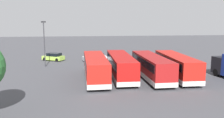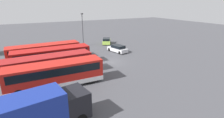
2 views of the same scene
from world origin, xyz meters
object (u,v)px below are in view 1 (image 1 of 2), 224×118
(lamp_post_tall, at_px, (44,40))
(bus_single_deck_near_end, at_px, (176,65))
(bus_single_deck_third, at_px, (121,65))
(car_small_green, at_px, (95,57))
(bus_single_deck_fourth, at_px, (95,67))
(car_hatchback_silver, at_px, (54,57))
(bus_single_deck_second, at_px, (151,66))

(lamp_post_tall, bearing_deg, bus_single_deck_near_end, 152.37)
(bus_single_deck_third, distance_m, car_small_green, 13.43)
(bus_single_deck_fourth, bearing_deg, car_small_green, -92.44)
(bus_single_deck_third, height_order, car_hatchback_silver, bus_single_deck_third)
(bus_single_deck_near_end, height_order, bus_single_deck_third, same)
(lamp_post_tall, bearing_deg, car_hatchback_silver, -96.36)
(bus_single_deck_near_end, height_order, car_small_green, bus_single_deck_near_end)
(bus_single_deck_near_end, bearing_deg, car_hatchback_silver, -40.74)
(bus_single_deck_fourth, bearing_deg, car_hatchback_silver, -64.79)
(bus_single_deck_near_end, relative_size, lamp_post_tall, 1.50)
(bus_single_deck_near_end, bearing_deg, car_small_green, -54.35)
(car_small_green, bearing_deg, lamp_post_tall, 27.83)
(bus_single_deck_second, bearing_deg, bus_single_deck_third, -14.68)
(car_hatchback_silver, bearing_deg, lamp_post_tall, 83.64)
(car_small_green, bearing_deg, car_hatchback_silver, -9.39)
(bus_single_deck_near_end, distance_m, bus_single_deck_second, 3.40)
(bus_single_deck_near_end, height_order, lamp_post_tall, lamp_post_tall)
(bus_single_deck_near_end, relative_size, car_small_green, 2.34)
(bus_single_deck_second, xyz_separation_m, car_hatchback_silver, (14.25, -15.37, -0.92))
(car_small_green, distance_m, lamp_post_tall, 10.04)
(bus_single_deck_near_end, bearing_deg, lamp_post_tall, -27.63)
(bus_single_deck_third, bearing_deg, car_hatchback_silver, -54.03)
(bus_single_deck_near_end, distance_m, car_hatchback_silver, 23.31)
(bus_single_deck_second, relative_size, car_hatchback_silver, 2.59)
(bus_single_deck_third, xyz_separation_m, car_hatchback_silver, (10.43, -14.37, -0.92))
(bus_single_deck_fourth, relative_size, car_hatchback_silver, 2.68)
(car_small_green, bearing_deg, bus_single_deck_third, 101.97)
(bus_single_deck_second, xyz_separation_m, lamp_post_tall, (14.88, -9.73, 2.70))
(bus_single_deck_near_end, relative_size, car_hatchback_silver, 2.54)
(bus_single_deck_third, xyz_separation_m, lamp_post_tall, (11.05, -8.73, 2.70))
(bus_single_deck_near_end, distance_m, car_small_green, 17.17)
(car_hatchback_silver, bearing_deg, bus_single_deck_second, 132.84)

